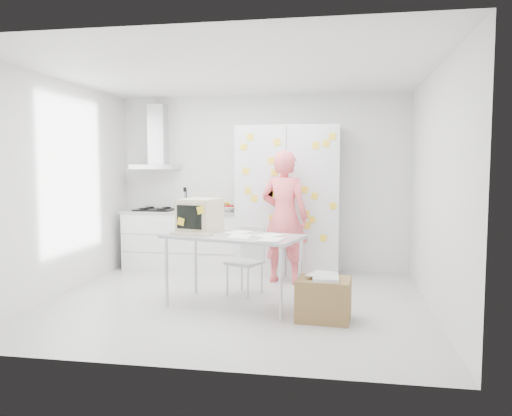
% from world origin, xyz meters
% --- Properties ---
extents(floor, '(4.50, 4.00, 0.02)m').
position_xyz_m(floor, '(0.00, 0.00, -0.01)').
color(floor, silver).
rests_on(floor, ground).
extents(walls, '(4.52, 4.01, 2.70)m').
position_xyz_m(walls, '(0.00, 0.72, 1.35)').
color(walls, white).
rests_on(walls, ground).
extents(ceiling, '(4.50, 4.00, 0.02)m').
position_xyz_m(ceiling, '(0.00, 0.00, 2.70)').
color(ceiling, white).
rests_on(ceiling, walls).
extents(counter_run, '(1.84, 0.63, 1.28)m').
position_xyz_m(counter_run, '(-1.20, 1.70, 0.47)').
color(counter_run, white).
rests_on(counter_run, ground).
extents(range_hood, '(0.70, 0.48, 1.01)m').
position_xyz_m(range_hood, '(-1.65, 1.84, 1.96)').
color(range_hood, silver).
rests_on(range_hood, walls).
extents(tall_cabinet, '(1.50, 0.68, 2.20)m').
position_xyz_m(tall_cabinet, '(0.45, 1.67, 1.10)').
color(tall_cabinet, silver).
rests_on(tall_cabinet, ground).
extents(person, '(0.75, 0.58, 1.83)m').
position_xyz_m(person, '(0.46, 1.07, 0.91)').
color(person, '#FF6368').
rests_on(person, ground).
extents(desk, '(1.69, 1.14, 1.23)m').
position_xyz_m(desk, '(-0.27, -0.07, 0.93)').
color(desk, '#AEB4BA').
rests_on(desk, ground).
extents(chair, '(0.51, 0.51, 0.85)m').
position_xyz_m(chair, '(0.08, 0.39, 0.48)').
color(chair, '#BABBB8').
rests_on(chair, ground).
extents(cardboard_box, '(0.59, 0.49, 0.48)m').
position_xyz_m(cardboard_box, '(1.06, -0.53, 0.23)').
color(cardboard_box, olive).
rests_on(cardboard_box, ground).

